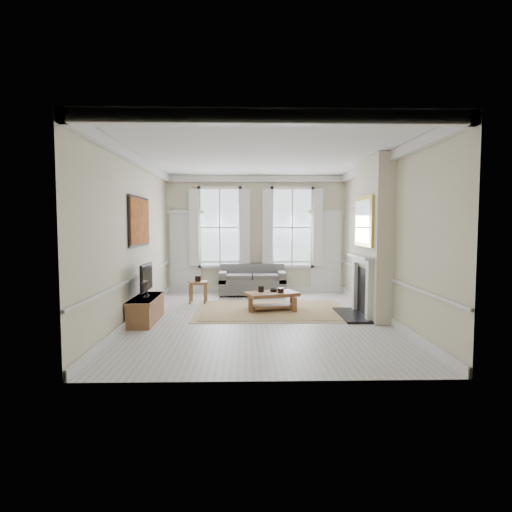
{
  "coord_description": "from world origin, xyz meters",
  "views": [
    {
      "loc": [
        -0.3,
        -8.88,
        1.98
      ],
      "look_at": [
        -0.06,
        1.09,
        1.25
      ],
      "focal_mm": 30.0,
      "sensor_mm": 36.0,
      "label": 1
    }
  ],
  "objects_px": {
    "side_table": "(198,286)",
    "coffee_table": "(272,296)",
    "sofa": "(252,282)",
    "tv_stand": "(146,309)"
  },
  "relations": [
    {
      "from": "side_table",
      "to": "coffee_table",
      "type": "xyz_separation_m",
      "value": [
        1.81,
        -1.04,
        -0.09
      ]
    },
    {
      "from": "side_table",
      "to": "tv_stand",
      "type": "xyz_separation_m",
      "value": [
        -0.83,
        -2.11,
        -0.18
      ]
    },
    {
      "from": "coffee_table",
      "to": "tv_stand",
      "type": "distance_m",
      "value": 2.85
    },
    {
      "from": "tv_stand",
      "to": "side_table",
      "type": "bearing_deg",
      "value": 68.51
    },
    {
      "from": "sofa",
      "to": "tv_stand",
      "type": "xyz_separation_m",
      "value": [
        -2.23,
        -3.33,
        -0.1
      ]
    },
    {
      "from": "tv_stand",
      "to": "coffee_table",
      "type": "bearing_deg",
      "value": 22.09
    },
    {
      "from": "sofa",
      "to": "side_table",
      "type": "height_order",
      "value": "sofa"
    },
    {
      "from": "coffee_table",
      "to": "sofa",
      "type": "bearing_deg",
      "value": 81.89
    },
    {
      "from": "sofa",
      "to": "coffee_table",
      "type": "xyz_separation_m",
      "value": [
        0.41,
        -2.26,
        -0.01
      ]
    },
    {
      "from": "coffee_table",
      "to": "tv_stand",
      "type": "relative_size",
      "value": 0.91
    }
  ]
}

